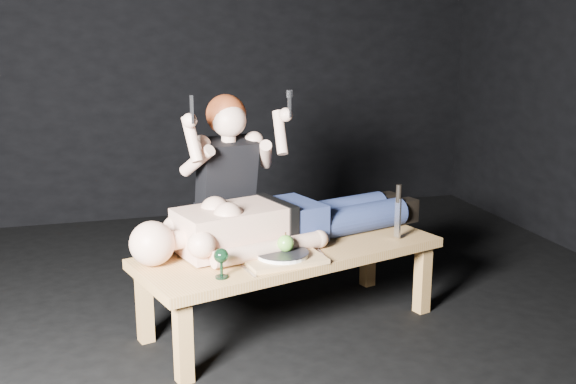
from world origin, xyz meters
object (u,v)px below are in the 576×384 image
object	(u,v)px
serving_tray	(282,258)
goblet	(221,263)
table	(290,287)
lying_man	(286,215)
carving_knife	(398,212)
kneeling_woman	(222,196)

from	to	relation	value
serving_tray	goblet	world-z (taller)	goblet
table	lying_man	bearing A→B (deg)	67.32
lying_man	goblet	bearing A→B (deg)	-149.91
table	carving_knife	world-z (taller)	carving_knife
serving_tray	goblet	bearing A→B (deg)	-155.40
goblet	carving_knife	world-z (taller)	carving_knife
table	kneeling_woman	world-z (taller)	kneeling_woman
serving_tray	goblet	xyz separation A→B (m)	(-0.34, -0.16, 0.06)
lying_man	kneeling_woman	xyz separation A→B (m)	(-0.29, 0.36, 0.05)
table	carving_knife	size ratio (longest dim) A/B	5.27
serving_tray	carving_knife	world-z (taller)	carving_knife
goblet	table	bearing A→B (deg)	37.59
table	kneeling_woman	distance (m)	0.71
lying_man	serving_tray	xyz separation A→B (m)	(-0.11, -0.32, -0.13)
lying_man	kneeling_woman	world-z (taller)	kneeling_woman
kneeling_woman	goblet	xyz separation A→B (m)	(-0.16, -0.84, -0.12)
serving_tray	carving_knife	bearing A→B (deg)	13.69
goblet	carving_knife	distance (m)	1.11
lying_man	kneeling_woman	distance (m)	0.47
lying_man	goblet	distance (m)	0.66
table	goblet	world-z (taller)	goblet
lying_man	goblet	size ratio (longest dim) A/B	12.32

